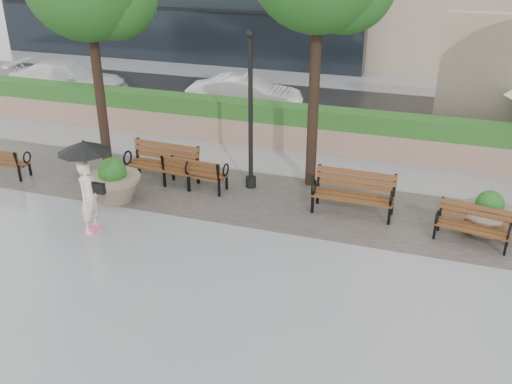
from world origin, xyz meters
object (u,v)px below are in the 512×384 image
(bench_0, at_px, (0,167))
(bench_2, at_px, (195,179))
(bench_3, at_px, (352,202))
(car_right, at_px, (245,95))
(bench_4, at_px, (471,233))
(lamppost, at_px, (251,122))
(bench_1, at_px, (163,172))
(car_left, at_px, (69,80))
(pedestrian, at_px, (87,177))
(planter_left, at_px, (114,184))
(planter_right, at_px, (487,216))

(bench_0, height_order, bench_2, bench_2)
(bench_2, bearing_deg, bench_0, 13.00)
(bench_3, distance_m, car_right, 8.76)
(bench_0, xyz_separation_m, bench_4, (12.58, 0.25, -0.01))
(lamppost, xyz_separation_m, car_right, (-2.40, 6.28, -1.15))
(bench_2, xyz_separation_m, bench_4, (7.01, -0.71, -0.02))
(bench_0, relative_size, bench_4, 1.02)
(bench_1, distance_m, car_left, 10.14)
(bench_2, height_order, bench_3, bench_3)
(car_left, bearing_deg, bench_2, -135.28)
(pedestrian, bearing_deg, planter_left, 12.87)
(bench_2, distance_m, car_left, 10.97)
(bench_0, bearing_deg, pedestrian, 152.72)
(lamppost, bearing_deg, car_left, 148.35)
(pedestrian, bearing_deg, car_right, -2.18)
(bench_1, bearing_deg, pedestrian, -93.10)
(bench_1, xyz_separation_m, car_left, (-7.64, 6.66, 0.39))
(bench_2, height_order, bench_4, bench_2)
(pedestrian, bearing_deg, planter_right, -72.59)
(bench_3, relative_size, bench_4, 1.19)
(bench_3, height_order, lamppost, lamppost)
(bench_1, bearing_deg, bench_0, -164.21)
(planter_right, relative_size, pedestrian, 0.56)
(bench_1, distance_m, bench_2, 1.01)
(bench_4, relative_size, planter_left, 1.20)
(bench_2, distance_m, pedestrian, 3.32)
(car_left, bearing_deg, car_right, -96.56)
(bench_0, distance_m, bench_1, 4.68)
(car_right, bearing_deg, bench_3, -151.12)
(planter_left, height_order, car_left, car_left)
(bench_1, distance_m, lamppost, 2.88)
(lamppost, height_order, car_left, lamppost)
(bench_3, xyz_separation_m, pedestrian, (-5.57, -2.72, 1.01))
(bench_4, bearing_deg, bench_0, -169.24)
(bench_1, height_order, car_left, car_left)
(car_left, bearing_deg, pedestrian, -149.95)
(planter_left, height_order, planter_right, planter_left)
(bench_2, distance_m, car_right, 6.93)
(bench_2, xyz_separation_m, planter_right, (7.34, -0.07, 0.13))
(bench_1, relative_size, bench_2, 1.15)
(bench_1, relative_size, car_right, 0.48)
(planter_right, distance_m, lamppost, 6.16)
(bench_2, relative_size, planter_right, 1.43)
(car_left, bearing_deg, planter_left, -146.47)
(lamppost, bearing_deg, bench_4, -12.75)
(planter_left, bearing_deg, car_right, 85.39)
(bench_3, bearing_deg, lamppost, 166.85)
(bench_4, bearing_deg, car_left, 164.15)
(planter_left, bearing_deg, bench_1, 64.57)
(bench_0, distance_m, car_left, 8.31)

